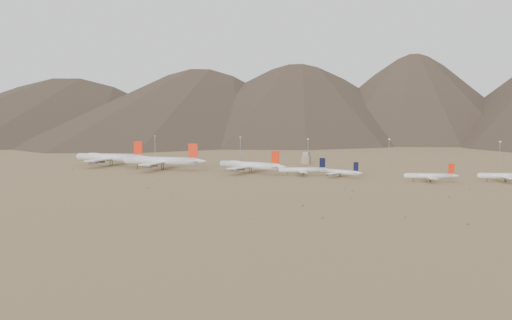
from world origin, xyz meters
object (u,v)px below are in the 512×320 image
(narrowbody_a, at_px, (304,170))
(narrowbody_b, at_px, (340,172))
(widebody_centre, at_px, (161,161))
(control_tower, at_px, (306,159))
(widebody_east, at_px, (250,165))
(widebody_west, at_px, (110,157))

(narrowbody_a, height_order, narrowbody_b, narrowbody_a)
(widebody_centre, height_order, control_tower, widebody_centre)
(widebody_east, xyz_separation_m, narrowbody_a, (46.24, -0.03, -2.16))
(widebody_west, xyz_separation_m, widebody_east, (146.29, -10.25, -1.56))
(widebody_centre, xyz_separation_m, narrowbody_b, (158.52, 1.92, -4.06))
(narrowbody_b, relative_size, control_tower, 3.00)
(widebody_west, bearing_deg, widebody_east, -6.87)
(widebody_west, distance_m, narrowbody_b, 222.60)
(widebody_east, bearing_deg, control_tower, 87.89)
(widebody_centre, height_order, narrowbody_a, widebody_centre)
(narrowbody_a, xyz_separation_m, narrowbody_b, (29.75, -0.85, -0.47))
(widebody_centre, bearing_deg, narrowbody_b, -5.62)
(widebody_east, height_order, control_tower, widebody_east)
(widebody_west, height_order, narrowbody_b, widebody_west)
(widebody_west, distance_m, narrowbody_a, 192.84)
(widebody_centre, distance_m, narrowbody_a, 128.85)
(narrowbody_b, bearing_deg, widebody_east, -160.58)
(narrowbody_a, relative_size, control_tower, 3.31)
(narrowbody_b, xyz_separation_m, control_tower, (-52.11, 94.65, 1.29))
(widebody_east, relative_size, narrowbody_a, 1.62)
(widebody_centre, height_order, narrowbody_b, widebody_centre)
(control_tower, bearing_deg, widebody_east, -104.29)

